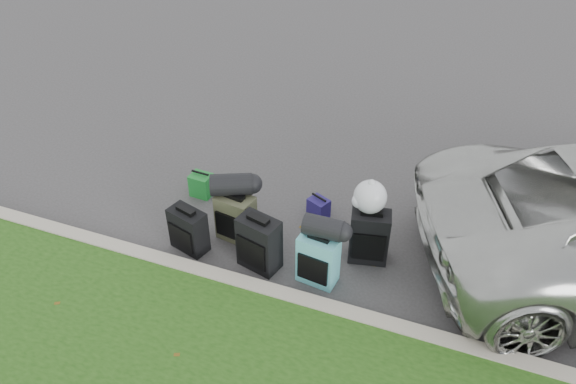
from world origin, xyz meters
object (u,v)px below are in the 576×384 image
(tote_green, at_px, (202,185))
(suitcase_large_black_right, at_px, (369,237))
(tote_navy, at_px, (319,208))
(suitcase_teal, at_px, (318,259))
(suitcase_large_black_left, at_px, (259,243))
(suitcase_olive, at_px, (236,218))
(suitcase_small_black, at_px, (189,230))

(tote_green, bearing_deg, suitcase_large_black_right, -6.28)
(tote_green, distance_m, tote_navy, 1.64)
(suitcase_teal, distance_m, tote_navy, 1.14)
(suitcase_large_black_left, bearing_deg, suitcase_large_black_right, 40.11)
(suitcase_olive, height_order, tote_navy, suitcase_olive)
(tote_green, relative_size, tote_navy, 1.18)
(suitcase_olive, bearing_deg, suitcase_teal, -7.68)
(suitcase_large_black_left, xyz_separation_m, tote_navy, (0.36, 1.09, -0.20))
(suitcase_olive, xyz_separation_m, suitcase_teal, (1.16, -0.34, 0.00))
(suitcase_large_black_left, height_order, suitcase_large_black_right, suitcase_large_black_left)
(suitcase_large_black_left, relative_size, tote_navy, 2.51)
(suitcase_small_black, distance_m, suitcase_large_black_left, 0.91)
(suitcase_olive, xyz_separation_m, tote_navy, (0.82, 0.74, -0.17))
(suitcase_large_black_left, distance_m, tote_navy, 1.17)
(suitcase_large_black_left, height_order, suitcase_teal, suitcase_large_black_left)
(tote_navy, bearing_deg, suitcase_small_black, -114.16)
(suitcase_large_black_right, height_order, tote_navy, suitcase_large_black_right)
(tote_green, bearing_deg, suitcase_teal, -22.43)
(suitcase_small_black, xyz_separation_m, suitcase_large_black_right, (2.05, 0.58, 0.06))
(suitcase_large_black_left, xyz_separation_m, tote_green, (-1.27, 0.97, -0.18))
(suitcase_olive, bearing_deg, suitcase_large_black_right, 15.81)
(suitcase_large_black_left, bearing_deg, tote_navy, 85.81)
(suitcase_large_black_left, height_order, suitcase_olive, suitcase_large_black_left)
(suitcase_large_black_left, relative_size, suitcase_olive, 1.10)
(tote_green, bearing_deg, suitcase_small_black, -66.54)
(suitcase_olive, xyz_separation_m, suitcase_large_black_right, (1.61, 0.21, 0.03))
(tote_green, bearing_deg, tote_navy, 7.55)
(suitcase_olive, distance_m, suitcase_large_black_right, 1.62)
(suitcase_teal, relative_size, tote_green, 1.95)
(suitcase_large_black_right, height_order, tote_green, suitcase_large_black_right)
(suitcase_teal, xyz_separation_m, suitcase_large_black_right, (0.44, 0.54, 0.03))
(suitcase_olive, bearing_deg, suitcase_large_black_left, -29.09)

